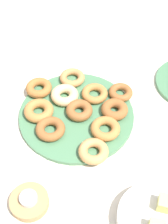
% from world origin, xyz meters
% --- Properties ---
extents(ground_plane, '(2.40, 2.40, 0.00)m').
position_xyz_m(ground_plane, '(0.00, 0.00, 0.00)').
color(ground_plane, beige).
extents(donut_plate, '(0.36, 0.36, 0.01)m').
position_xyz_m(donut_plate, '(0.00, 0.00, 0.01)').
color(donut_plate, '#4C7F56').
rests_on(donut_plate, ground_plane).
extents(donut_0, '(0.09, 0.09, 0.02)m').
position_xyz_m(donut_0, '(-0.09, 0.00, 0.03)').
color(donut_0, '#BC7A3D').
rests_on(donut_0, donut_plate).
extents(donut_1, '(0.10, 0.10, 0.03)m').
position_xyz_m(donut_1, '(-0.00, 0.11, 0.03)').
color(donut_1, '#BC7A3D').
rests_on(donut_1, donut_plate).
extents(donut_2, '(0.10, 0.10, 0.03)m').
position_xyz_m(donut_2, '(-0.08, 0.09, 0.03)').
color(donut_2, '#995B2D').
rests_on(donut_2, donut_plate).
extents(donut_3, '(0.11, 0.11, 0.03)m').
position_xyz_m(donut_3, '(-0.00, -0.16, 0.03)').
color(donut_3, '#AD6B33').
rests_on(donut_3, donut_plate).
extents(donut_4, '(0.13, 0.13, 0.03)m').
position_xyz_m(donut_4, '(0.07, -0.09, 0.03)').
color(donut_4, '#BC7A3D').
rests_on(donut_4, donut_plate).
extents(donut_5, '(0.12, 0.12, 0.03)m').
position_xyz_m(donut_5, '(0.10, -0.02, 0.03)').
color(donut_5, '#995B2D').
rests_on(donut_5, donut_plate).
extents(donut_6, '(0.10, 0.10, 0.02)m').
position_xyz_m(donut_6, '(-0.11, -0.10, 0.02)').
color(donut_6, '#C6844C').
rests_on(donut_6, donut_plate).
extents(donut_7, '(0.11, 0.11, 0.03)m').
position_xyz_m(donut_7, '(-0.01, 0.01, 0.03)').
color(donut_7, '#995B2D').
rests_on(donut_7, donut_plate).
extents(donut_8, '(0.09, 0.09, 0.03)m').
position_xyz_m(donut_8, '(0.08, 0.13, 0.03)').
color(donut_8, tan).
rests_on(donut_8, donut_plate).
extents(donut_9, '(0.11, 0.11, 0.02)m').
position_xyz_m(donut_9, '(-0.15, 0.06, 0.03)').
color(donut_9, '#995B2D').
rests_on(donut_9, donut_plate).
extents(donut_10, '(0.12, 0.12, 0.03)m').
position_xyz_m(donut_10, '(-0.03, -0.07, 0.03)').
color(donut_10, '#EABC84').
rests_on(donut_10, donut_plate).
extents(candle_holder, '(0.10, 0.10, 0.03)m').
position_xyz_m(candle_holder, '(0.30, 0.09, 0.01)').
color(candle_holder, tan).
rests_on(candle_holder, ground_plane).
extents(tealight, '(0.05, 0.05, 0.01)m').
position_xyz_m(tealight, '(0.30, 0.09, 0.03)').
color(tealight, silver).
rests_on(tealight, candle_holder).
extents(fruit_bowl, '(0.19, 0.19, 0.04)m').
position_xyz_m(fruit_bowl, '(0.15, 0.37, 0.02)').
color(fruit_bowl, silver).
rests_on(fruit_bowl, ground_plane).
extents(melon_chunk_left, '(0.05, 0.05, 0.04)m').
position_xyz_m(melon_chunk_left, '(0.11, 0.37, 0.06)').
color(melon_chunk_left, '#DBD67A').
rests_on(melon_chunk_left, fruit_bowl).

